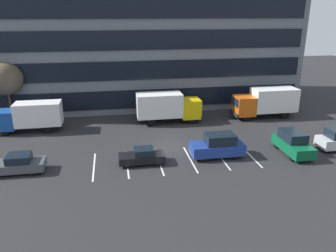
# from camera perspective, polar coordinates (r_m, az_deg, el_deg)

# --- Properties ---
(ground_plane) EXTENTS (120.00, 120.00, 0.00)m
(ground_plane) POSITION_cam_1_polar(r_m,az_deg,el_deg) (32.01, 0.10, -3.56)
(ground_plane) COLOR #262628
(office_building) EXTENTS (40.37, 13.59, 14.40)m
(office_building) POSITION_cam_1_polar(r_m,az_deg,el_deg) (47.55, -3.73, 12.97)
(office_building) COLOR slate
(office_building) RESTS_ON ground_plane
(lot_markings) EXTENTS (14.14, 5.40, 0.01)m
(lot_markings) POSITION_cam_1_polar(r_m,az_deg,el_deg) (29.12, 1.20, -5.99)
(lot_markings) COLOR silver
(lot_markings) RESTS_ON ground_plane
(box_truck_yellow) EXTENTS (7.57, 2.51, 3.51)m
(box_truck_yellow) POSITION_cam_1_polar(r_m,az_deg,el_deg) (38.31, -0.11, 3.47)
(box_truck_yellow) COLOR yellow
(box_truck_yellow) RESTS_ON ground_plane
(box_truck_blue) EXTENTS (6.96, 2.30, 3.23)m
(box_truck_blue) POSITION_cam_1_polar(r_m,az_deg,el_deg) (38.38, -22.83, 1.69)
(box_truck_blue) COLOR #194799
(box_truck_blue) RESTS_ON ground_plane
(box_truck_orange) EXTENTS (7.78, 2.58, 3.61)m
(box_truck_orange) POSITION_cam_1_polar(r_m,az_deg,el_deg) (41.93, 16.71, 4.12)
(box_truck_orange) COLOR #D85914
(box_truck_orange) RESTS_ON ground_plane
(sedan_charcoal) EXTENTS (4.36, 1.82, 1.56)m
(sedan_charcoal) POSITION_cam_1_polar(r_m,az_deg,el_deg) (29.43, -24.70, -6.04)
(sedan_charcoal) COLOR #474C51
(sedan_charcoal) RESTS_ON ground_plane
(sedan_black) EXTENTS (3.92, 1.64, 1.40)m
(sedan_black) POSITION_cam_1_polar(r_m,az_deg,el_deg) (28.38, -4.51, -5.29)
(sedan_black) COLOR black
(sedan_black) RESTS_ON ground_plane
(suv_forest) EXTENTS (1.95, 4.59, 2.08)m
(suv_forest) POSITION_cam_1_polar(r_m,az_deg,el_deg) (32.29, 20.88, -2.78)
(suv_forest) COLOR #0C5933
(suv_forest) RESTS_ON ground_plane
(suv_navy) EXTENTS (4.76, 2.02, 2.15)m
(suv_navy) POSITION_cam_1_polar(r_m,az_deg,el_deg) (29.80, 8.66, -3.43)
(suv_navy) COLOR navy
(suv_navy) RESTS_ON ground_plane
(bare_tree) EXTENTS (3.72, 3.72, 6.98)m
(bare_tree) POSITION_cam_1_polar(r_m,az_deg,el_deg) (42.15, -26.30, 7.31)
(bare_tree) COLOR #473323
(bare_tree) RESTS_ON ground_plane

